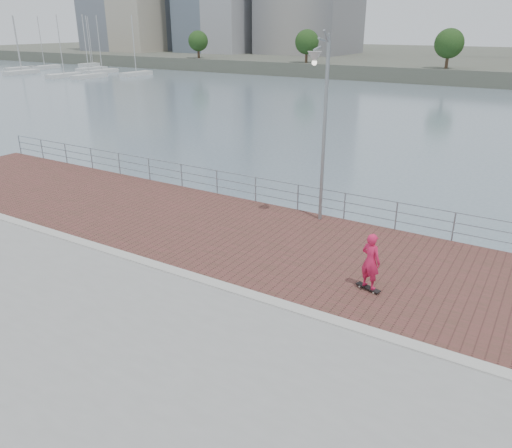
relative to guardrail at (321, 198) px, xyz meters
The scene contains 10 objects.
water 7.50m from the guardrail, 90.00° to the right, with size 400.00×400.00×0.00m, color slate.
seawall 12.12m from the guardrail, 90.00° to the right, with size 40.00×24.00×2.00m, color gray.
brick_lane 3.47m from the guardrail, 90.00° to the right, with size 40.00×6.80×0.02m, color brown.
curb 7.03m from the guardrail, 90.00° to the right, with size 40.00×0.40×0.06m, color #B7B5AD.
guardrail is the anchor object (origin of this frame).
street_lamp 4.20m from the guardrail, 77.65° to the right, with size 0.49×1.42×6.71m.
skateboard 6.27m from the guardrail, 52.50° to the right, with size 0.80×0.42×0.09m.
skateboarder 6.25m from the guardrail, 52.50° to the right, with size 0.61×0.40×1.68m, color #D21C49.
shoreline_trees 70.12m from the guardrail, 91.54° to the left, with size 109.63×5.16×6.88m.
marina 95.68m from the guardrail, 146.11° to the left, with size 31.09×28.10×10.74m.
Camera 1 is at (7.68, -10.54, 7.22)m, focal length 35.00 mm.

